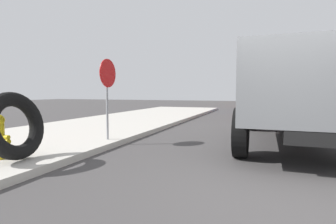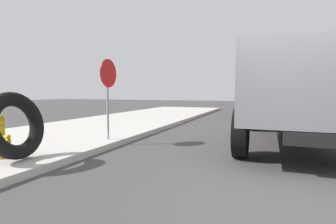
{
  "view_description": "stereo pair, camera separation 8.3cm",
  "coord_description": "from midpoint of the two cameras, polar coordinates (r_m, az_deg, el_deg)",
  "views": [
    {
      "loc": [
        -3.9,
        0.36,
        1.45
      ],
      "look_at": [
        2.22,
        2.58,
        0.96
      ],
      "focal_mm": 28.73,
      "sensor_mm": 36.0,
      "label": 1
    },
    {
      "loc": [
        -3.87,
        0.28,
        1.45
      ],
      "look_at": [
        2.22,
        2.58,
        0.96
      ],
      "focal_mm": 28.73,
      "sensor_mm": 36.0,
      "label": 2
    }
  ],
  "objects": [
    {
      "name": "dump_truck_red",
      "position": [
        28.62,
        22.99,
        4.29
      ],
      "size": [
        7.03,
        2.87,
        3.0
      ],
      "color": "red",
      "rests_on": "ground"
    },
    {
      "name": "dump_truck_gray",
      "position": [
        8.57,
        25.72,
        4.97
      ],
      "size": [
        7.01,
        2.83,
        3.0
      ],
      "color": "slate",
      "rests_on": "ground"
    },
    {
      "name": "dump_truck_blue",
      "position": [
        19.76,
        25.9,
        4.34
      ],
      "size": [
        7.04,
        2.88,
        3.0
      ],
      "color": "#1E3899",
      "rests_on": "ground"
    },
    {
      "name": "fire_hydrant",
      "position": [
        6.13,
        -31.75,
        -4.18
      ],
      "size": [
        0.22,
        0.49,
        0.86
      ],
      "color": "yellow",
      "rests_on": "sidewalk_curb"
    },
    {
      "name": "dump_truck_orange",
      "position": [
        37.53,
        20.85,
        4.27
      ],
      "size": [
        7.04,
        2.9,
        3.0
      ],
      "color": "orange",
      "rests_on": "ground"
    },
    {
      "name": "ground_plane",
      "position": [
        4.15,
        24.78,
        -16.48
      ],
      "size": [
        80.0,
        80.0,
        0.0
      ],
      "primitive_type": "plane",
      "color": "#423F3F"
    },
    {
      "name": "loose_tire",
      "position": [
        5.83,
        -29.32,
        -2.51
      ],
      "size": [
        1.31,
        0.58,
        1.32
      ],
      "primitive_type": "torus",
      "rotation": [
        1.37,
        0.0,
        0.04
      ],
      "color": "black",
      "rests_on": "sidewalk_curb"
    },
    {
      "name": "stop_sign",
      "position": [
        7.46,
        -12.28,
        5.84
      ],
      "size": [
        0.76,
        0.08,
        2.18
      ],
      "color": "gray",
      "rests_on": "sidewalk_curb"
    }
  ]
}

